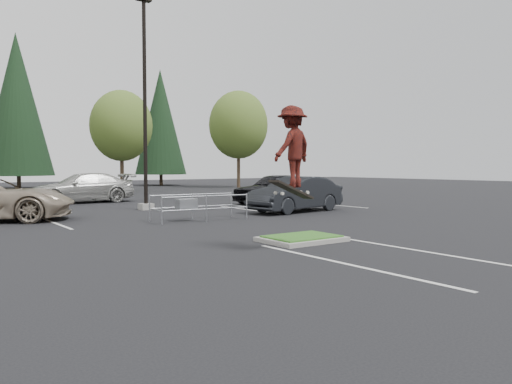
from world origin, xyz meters
TOP-DOWN VIEW (x-y plane):
  - ground at (0.00, 0.00)m, footprint 120.00×120.00m
  - grass_median at (0.00, 0.00)m, footprint 2.20×1.60m
  - stall_lines at (-1.35, 6.02)m, footprint 22.62×17.60m
  - light_pole at (0.50, 12.00)m, footprint 0.70×0.60m
  - decid_c at (5.99, 29.83)m, footprint 5.12×5.12m
  - decid_d at (17.99, 30.33)m, footprint 5.76×5.76m
  - conif_b at (0.00, 40.50)m, footprint 6.38×6.38m
  - conif_c at (14.00, 39.50)m, footprint 5.50×5.50m
  - cart_corral at (-0.11, 6.43)m, footprint 3.67×1.51m
  - skateboarder at (-1.20, -1.00)m, footprint 1.47×1.10m
  - car_r_charc at (5.68, 7.00)m, footprint 5.11×2.41m
  - car_r_black at (8.00, 11.50)m, footprint 5.07×2.13m
  - car_far_silver at (-0.64, 18.44)m, footprint 5.89×2.49m

SIDE VIEW (x-z plane):
  - ground at x=0.00m, z-range 0.00..0.00m
  - stall_lines at x=-1.35m, z-range 0.00..0.01m
  - grass_median at x=0.00m, z-range 0.00..0.16m
  - cart_corral at x=-0.11m, z-range 0.13..1.15m
  - car_r_charc at x=5.68m, z-range 0.00..1.62m
  - car_far_silver at x=-0.64m, z-range 0.00..1.69m
  - car_r_black at x=8.00m, z-range 0.00..1.71m
  - skateboarder at x=-1.20m, z-range 1.40..3.73m
  - light_pole at x=0.50m, z-range -0.50..9.62m
  - decid_c at x=5.99m, z-range 1.06..9.45m
  - decid_d at x=17.99m, z-range 1.20..10.63m
  - conif_c at x=14.00m, z-range 0.60..13.10m
  - conif_b at x=0.00m, z-range 0.60..15.10m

